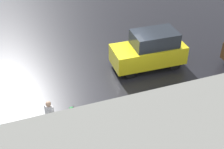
% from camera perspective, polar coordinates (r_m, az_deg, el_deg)
% --- Properties ---
extents(ground_plane, '(60.00, 60.00, 0.00)m').
position_cam_1_polar(ground_plane, '(16.49, 2.46, -0.18)').
color(ground_plane, black).
extents(kerb_strip, '(24.00, 3.20, 0.04)m').
position_cam_1_polar(kerb_strip, '(13.58, 9.17, -9.72)').
color(kerb_strip, slate).
rests_on(kerb_strip, ground).
extents(moving_hatchback, '(3.95, 1.83, 2.06)m').
position_cam_1_polar(moving_hatchback, '(16.80, 6.92, 4.47)').
color(moving_hatchback, yellow).
rests_on(moving_hatchback, ground).
extents(fire_hydrant, '(0.42, 0.31, 0.80)m').
position_cam_1_polar(fire_hydrant, '(13.60, -7.31, -7.26)').
color(fire_hydrant, '#197A2D').
rests_on(fire_hydrant, ground).
extents(pedestrian, '(0.34, 0.55, 1.62)m').
position_cam_1_polar(pedestrian, '(12.91, -11.29, -7.16)').
color(pedestrian, silver).
rests_on(pedestrian, ground).
extents(metal_railing, '(9.76, 0.04, 1.05)m').
position_cam_1_polar(metal_railing, '(12.44, 13.58, -10.87)').
color(metal_railing, '#B7BABF').
rests_on(metal_railing, ground).
extents(sign_post, '(0.07, 0.44, 2.40)m').
position_cam_1_polar(sign_post, '(11.36, -6.50, -9.35)').
color(sign_post, '#4C4C51').
rests_on(sign_post, ground).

